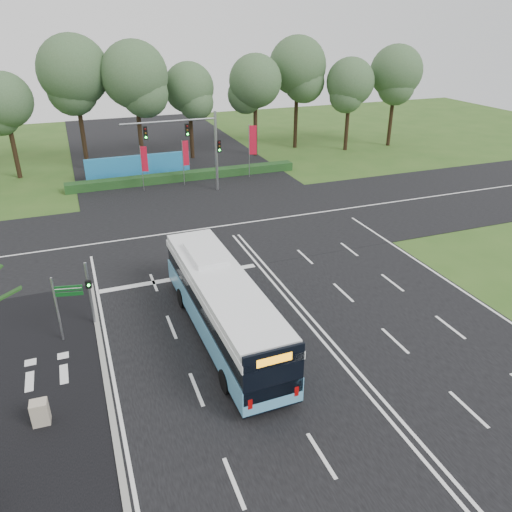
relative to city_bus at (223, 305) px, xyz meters
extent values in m
plane|color=#2F531B|center=(4.34, 1.62, -1.77)|extent=(120.00, 120.00, 0.00)
cube|color=black|center=(4.34, 1.62, -1.75)|extent=(20.00, 120.00, 0.04)
cube|color=black|center=(4.34, 13.62, -1.74)|extent=(120.00, 14.00, 0.05)
cube|color=black|center=(-8.16, -1.38, -1.74)|extent=(5.00, 18.00, 0.06)
cube|color=gray|center=(-5.76, -1.38, -1.71)|extent=(0.25, 18.00, 0.12)
cube|color=#549BC3|center=(0.00, 0.01, -0.68)|extent=(2.81, 12.28, 1.12)
cube|color=black|center=(0.00, 0.01, -1.19)|extent=(2.78, 12.22, 0.31)
cube|color=black|center=(0.00, 0.01, 0.34)|extent=(2.71, 12.10, 0.97)
cube|color=white|center=(0.00, 0.01, 0.95)|extent=(2.81, 12.28, 0.36)
cube|color=white|center=(0.00, 0.01, 1.31)|extent=(2.75, 11.79, 0.36)
cube|color=white|center=(-0.06, 2.56, 1.62)|extent=(1.70, 3.09, 0.25)
cube|color=black|center=(0.13, -6.04, 0.39)|extent=(2.47, 0.17, 2.24)
cube|color=orange|center=(0.13, -6.08, 1.11)|extent=(1.43, 0.09, 0.36)
cylinder|color=black|center=(-1.27, 3.45, -1.24)|extent=(0.31, 1.07, 1.06)
cylinder|color=black|center=(1.12, 3.50, -1.24)|extent=(0.31, 1.07, 1.06)
cylinder|color=black|center=(-1.11, -3.89, -1.24)|extent=(0.31, 1.07, 1.06)
cylinder|color=black|center=(1.28, -3.83, -1.24)|extent=(0.31, 1.07, 1.06)
cylinder|color=gray|center=(-5.86, 3.40, -0.02)|extent=(0.14, 0.14, 3.49)
cube|color=black|center=(-5.86, 3.22, 0.63)|extent=(0.31, 0.23, 0.40)
sphere|color=#19F233|center=(-5.86, 3.12, 0.63)|extent=(0.14, 0.14, 0.14)
cylinder|color=gray|center=(-7.41, 2.40, -0.04)|extent=(0.10, 0.10, 3.46)
cube|color=#0B4115|center=(-6.77, 2.26, 1.09)|extent=(1.28, 0.33, 0.26)
cube|color=#0B4115|center=(-6.77, 2.26, 0.78)|extent=(1.28, 0.33, 0.19)
cube|color=white|center=(-6.77, 2.23, 1.09)|extent=(1.19, 0.26, 0.03)
cube|color=#AFA38D|center=(-8.32, -3.15, -1.23)|extent=(0.67, 0.56, 1.07)
cylinder|color=gray|center=(0.05, 24.16, 0.31)|extent=(0.06, 0.06, 4.15)
cube|color=red|center=(0.32, 24.04, 1.18)|extent=(0.52, 0.26, 2.21)
cylinder|color=gray|center=(3.84, 24.47, 0.35)|extent=(0.07, 0.07, 4.24)
cube|color=red|center=(4.14, 24.53, 1.25)|extent=(0.56, 0.15, 2.26)
cylinder|color=gray|center=(10.38, 24.80, 0.80)|extent=(0.08, 0.08, 5.13)
cube|color=red|center=(10.74, 24.68, 1.88)|extent=(0.66, 0.27, 2.74)
cylinder|color=gray|center=(6.34, 22.12, 1.73)|extent=(0.24, 0.24, 7.00)
cylinder|color=gray|center=(2.34, 22.12, 4.63)|extent=(8.00, 0.16, 0.16)
cube|color=black|center=(3.84, 22.12, 3.83)|extent=(0.32, 0.28, 1.05)
cube|color=black|center=(0.34, 22.12, 3.83)|extent=(0.32, 0.28, 1.05)
cube|color=black|center=(6.59, 22.12, 2.23)|extent=(0.32, 0.28, 1.05)
cube|color=#153918|center=(4.34, 26.12, -1.37)|extent=(22.00, 1.20, 0.80)
cube|color=#2179B4|center=(0.34, 28.62, -0.67)|extent=(10.00, 0.30, 2.20)
cylinder|color=black|center=(-10.62, 32.70, 1.71)|extent=(0.44, 0.44, 6.95)
sphere|color=#375330|center=(-10.62, 32.70, 5.55)|extent=(5.12, 5.12, 5.12)
cylinder|color=black|center=(-4.20, 33.49, 2.79)|extent=(0.44, 0.44, 9.12)
sphere|color=#375330|center=(-4.20, 33.49, 7.83)|extent=(6.72, 6.72, 6.72)
cylinder|color=black|center=(1.22, 31.74, 2.60)|extent=(0.44, 0.44, 8.74)
sphere|color=#375330|center=(1.22, 31.74, 7.43)|extent=(6.44, 6.44, 6.44)
cylinder|color=black|center=(7.03, 34.03, 1.79)|extent=(0.44, 0.44, 7.12)
sphere|color=#375330|center=(7.03, 34.03, 5.73)|extent=(5.25, 5.25, 5.25)
cylinder|color=black|center=(13.97, 32.62, 2.05)|extent=(0.44, 0.44, 7.63)
sphere|color=#375330|center=(13.97, 32.62, 6.27)|extent=(5.62, 5.62, 5.62)
cylinder|color=black|center=(19.77, 34.56, 2.63)|extent=(0.44, 0.44, 8.79)
sphere|color=#375330|center=(19.77, 34.56, 7.48)|extent=(6.48, 6.48, 6.48)
cylinder|color=black|center=(24.83, 31.37, 1.86)|extent=(0.44, 0.44, 7.25)
sphere|color=#375330|center=(24.83, 31.37, 5.86)|extent=(5.34, 5.34, 5.34)
cylinder|color=black|center=(30.87, 31.51, 2.29)|extent=(0.44, 0.44, 8.11)
sphere|color=#375330|center=(30.87, 31.51, 6.76)|extent=(5.97, 5.97, 5.97)
camera|label=1|loc=(-5.74, -19.70, 12.46)|focal=35.00mm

